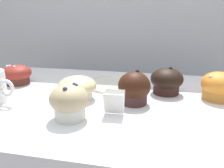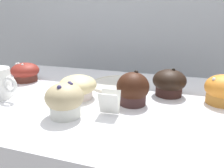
# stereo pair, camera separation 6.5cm
# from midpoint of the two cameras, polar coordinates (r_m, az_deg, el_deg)

# --- Properties ---
(wall_back) EXTENTS (3.20, 0.10, 1.80)m
(wall_back) POSITION_cam_midpoint_polar(r_m,az_deg,el_deg) (1.26, 2.51, 4.66)
(wall_back) COLOR #B2B7BC
(wall_back) RESTS_ON ground
(muffin_front_center) EXTENTS (0.10, 0.10, 0.08)m
(muffin_front_center) POSITION_cam_midpoint_polar(r_m,az_deg,el_deg) (0.71, 23.79, -0.63)
(muffin_front_center) COLOR #C27D31
(muffin_front_center) RESTS_ON display_counter
(muffin_back_left) EXTENTS (0.09, 0.09, 0.10)m
(muffin_back_left) POSITION_cam_midpoint_polar(r_m,az_deg,el_deg) (0.62, 2.79, -1.25)
(muffin_back_left) COLOR #3D2423
(muffin_back_left) RESTS_ON display_counter
(muffin_back_right) EXTENTS (0.11, 0.11, 0.07)m
(muffin_back_right) POSITION_cam_midpoint_polar(r_m,az_deg,el_deg) (0.66, -11.85, -1.03)
(muffin_back_right) COLOR silver
(muffin_back_right) RESTS_ON display_counter
(muffin_front_left) EXTENTS (0.10, 0.10, 0.09)m
(muffin_front_left) POSITION_cam_midpoint_polar(r_m,az_deg,el_deg) (0.71, 11.55, 0.74)
(muffin_front_left) COLOR #341E1A
(muffin_front_left) RESTS_ON display_counter
(muffin_front_right) EXTENTS (0.10, 0.10, 0.07)m
(muffin_front_right) POSITION_cam_midpoint_polar(r_m,az_deg,el_deg) (0.89, -25.59, 2.22)
(muffin_front_right) COLOR #4E241C
(muffin_front_right) RESTS_ON display_counter
(muffin_back_center) EXTENTS (0.09, 0.09, 0.09)m
(muffin_back_center) POSITION_cam_midpoint_polar(r_m,az_deg,el_deg) (0.54, -14.48, -4.56)
(muffin_back_center) COLOR silver
(muffin_back_center) RESTS_ON display_counter
(serving_plate) EXTENTS (0.21, 0.21, 0.01)m
(serving_plate) POSITION_cam_midpoint_polar(r_m,az_deg,el_deg) (0.79, -1.29, 0.04)
(serving_plate) COLOR beige
(serving_plate) RESTS_ON display_counter
(price_card) EXTENTS (0.05, 0.04, 0.06)m
(price_card) POSITION_cam_midpoint_polar(r_m,az_deg,el_deg) (0.55, -2.84, -4.90)
(price_card) COLOR white
(price_card) RESTS_ON display_counter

